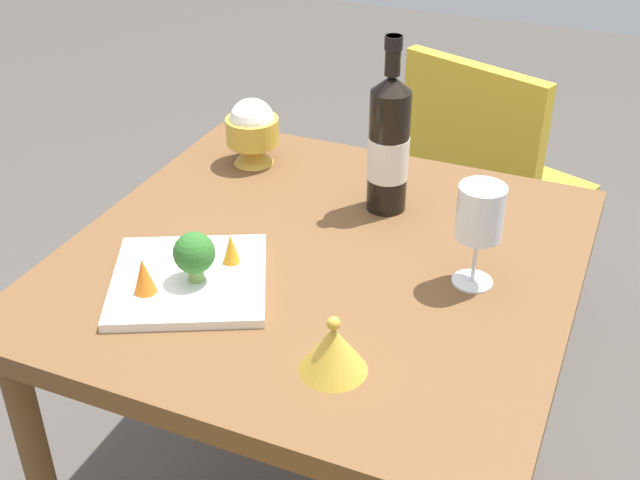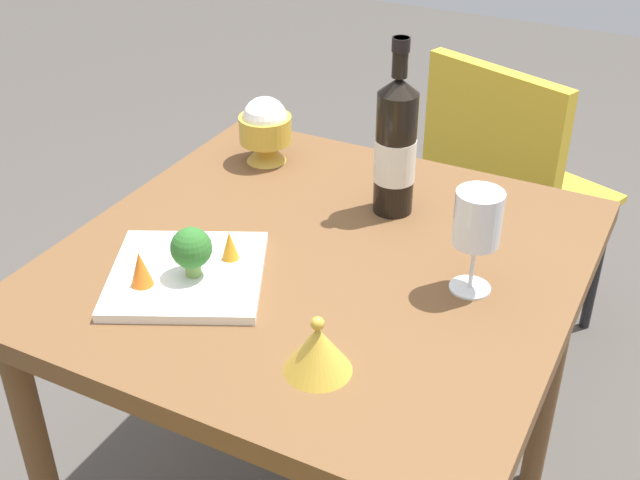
% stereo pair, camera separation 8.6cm
% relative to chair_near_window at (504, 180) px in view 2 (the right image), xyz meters
% --- Properties ---
extents(dining_table, '(0.87, 0.87, 0.75)m').
position_rel_chair_near_window_xyz_m(dining_table, '(-0.85, 0.11, 0.13)').
color(dining_table, brown).
rests_on(dining_table, ground_plane).
extents(chair_near_window, '(0.51, 0.51, 0.85)m').
position_rel_chair_near_window_xyz_m(chair_near_window, '(0.00, 0.00, 0.00)').
color(chair_near_window, gold).
rests_on(chair_near_window, ground_plane).
extents(wine_bottle, '(0.08, 0.08, 0.34)m').
position_rel_chair_near_window_xyz_m(wine_bottle, '(-0.64, 0.06, 0.36)').
color(wine_bottle, black).
rests_on(wine_bottle, dining_table).
extents(wine_glass, '(0.08, 0.08, 0.18)m').
position_rel_chair_near_window_xyz_m(wine_glass, '(-0.83, -0.16, 0.35)').
color(wine_glass, white).
rests_on(wine_glass, dining_table).
extents(rice_bowl, '(0.11, 0.11, 0.14)m').
position_rel_chair_near_window_xyz_m(rice_bowl, '(-0.57, 0.38, 0.30)').
color(rice_bowl, gold).
rests_on(rice_bowl, dining_table).
extents(rice_bowl_lid, '(0.10, 0.10, 0.09)m').
position_rel_chair_near_window_xyz_m(rice_bowl_lid, '(-1.12, -0.03, 0.26)').
color(rice_bowl_lid, gold).
rests_on(rice_bowl_lid, dining_table).
extents(serving_plate, '(0.33, 0.33, 0.02)m').
position_rel_chair_near_window_xyz_m(serving_plate, '(-1.01, 0.27, 0.23)').
color(serving_plate, white).
rests_on(serving_plate, dining_table).
extents(broccoli_floret, '(0.07, 0.07, 0.09)m').
position_rel_chair_near_window_xyz_m(broccoli_floret, '(-1.02, 0.25, 0.29)').
color(broccoli_floret, '#729E4C').
rests_on(broccoli_floret, serving_plate).
extents(carrot_garnish_left, '(0.04, 0.04, 0.06)m').
position_rel_chair_near_window_xyz_m(carrot_garnish_left, '(-1.08, 0.31, 0.27)').
color(carrot_garnish_left, orange).
rests_on(carrot_garnish_left, serving_plate).
extents(carrot_garnish_right, '(0.03, 0.03, 0.05)m').
position_rel_chair_near_window_xyz_m(carrot_garnish_right, '(-0.95, 0.23, 0.26)').
color(carrot_garnish_right, orange).
rests_on(carrot_garnish_right, serving_plate).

